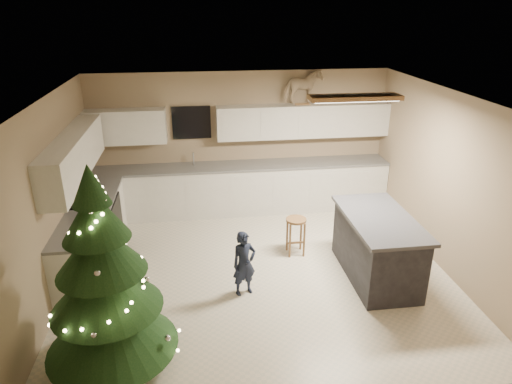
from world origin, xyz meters
TOP-DOWN VIEW (x-y plane):
  - ground_plane at (0.00, 0.00)m, footprint 5.50×5.50m
  - room_shell at (0.02, 0.00)m, footprint 5.52×5.02m
  - cabinetry at (-0.91, 1.65)m, footprint 5.50×3.20m
  - island at (1.66, -0.32)m, footprint 0.90×1.70m
  - bar_stool at (0.65, 0.47)m, footprint 0.32×0.32m
  - christmas_tree at (-1.85, -1.60)m, footprint 1.46×1.41m
  - toddler at (-0.28, -0.49)m, footprint 0.39×0.32m
  - rocking_horse at (1.12, 2.33)m, footprint 0.77×0.54m

SIDE VIEW (x-z plane):
  - ground_plane at x=0.00m, z-range 0.00..0.00m
  - bar_stool at x=0.65m, z-range 0.15..0.77m
  - toddler at x=-0.28m, z-range 0.00..0.93m
  - island at x=1.66m, z-range 0.00..0.95m
  - cabinetry at x=-0.91m, z-range -0.24..1.76m
  - christmas_tree at x=-1.85m, z-range -0.21..2.13m
  - room_shell at x=0.02m, z-range 0.44..3.05m
  - rocking_horse at x=1.12m, z-range 2.01..2.63m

